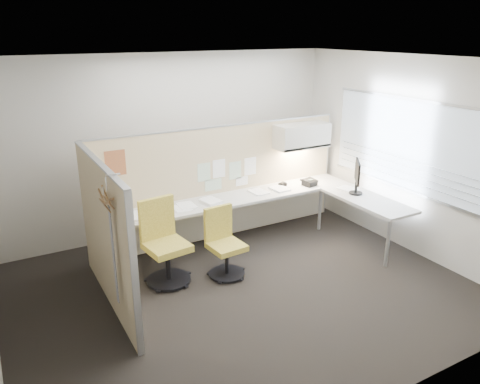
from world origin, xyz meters
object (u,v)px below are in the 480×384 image
desk (258,205)px  chair_left (164,245)px  monitor (357,175)px  phone (309,182)px  chair_right (224,245)px

desk → chair_left: chair_left is taller
chair_left → monitor: bearing=-11.1°
phone → chair_right: bearing=-172.7°
desk → phone: size_ratio=16.30×
chair_left → phone: bearing=2.7°
monitor → phone: bearing=66.5°
desk → chair_right: size_ratio=4.38×
chair_left → phone: 2.72m
desk → monitor: monitor is taller
desk → monitor: size_ratio=7.77×
chair_left → phone: size_ratio=4.40×
monitor → phone: monitor is taller
monitor → phone: (-0.37, 0.67, -0.25)m
chair_left → monitor: size_ratio=2.10×
desk → monitor: 1.56m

